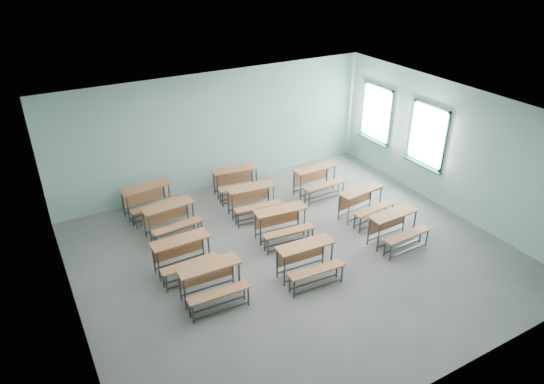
{
  "coord_description": "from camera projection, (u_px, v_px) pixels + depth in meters",
  "views": [
    {
      "loc": [
        -4.75,
        -7.4,
        6.26
      ],
      "look_at": [
        0.1,
        1.2,
        1.0
      ],
      "focal_mm": 32.0,
      "sensor_mm": 36.0,
      "label": 1
    }
  ],
  "objects": [
    {
      "name": "room",
      "position": [
        299.0,
        190.0,
        10.0
      ],
      "size": [
        9.04,
        8.04,
        3.24
      ],
      "color": "slate",
      "rests_on": "ground"
    },
    {
      "name": "desk_unit_r0c0",
      "position": [
        211.0,
        279.0,
        9.16
      ],
      "size": [
        1.23,
        0.85,
        0.75
      ],
      "rotation": [
        0.0,
        0.0,
        -0.04
      ],
      "color": "#A4623B",
      "rests_on": "ground"
    },
    {
      "name": "desk_unit_r0c1",
      "position": [
        307.0,
        257.0,
        9.78
      ],
      "size": [
        1.24,
        0.87,
        0.75
      ],
      "rotation": [
        0.0,
        0.0,
        -0.06
      ],
      "color": "#A4623B",
      "rests_on": "ground"
    },
    {
      "name": "desk_unit_r0c2",
      "position": [
        396.0,
        224.0,
        10.88
      ],
      "size": [
        1.22,
        0.84,
        0.75
      ],
      "rotation": [
        0.0,
        0.0,
        0.03
      ],
      "color": "#A4623B",
      "rests_on": "ground"
    },
    {
      "name": "desk_unit_r1c0",
      "position": [
        183.0,
        252.0,
        9.94
      ],
      "size": [
        1.21,
        0.82,
        0.75
      ],
      "rotation": [
        0.0,
        0.0,
        0.02
      ],
      "color": "#A4623B",
      "rests_on": "ground"
    },
    {
      "name": "desk_unit_r1c1",
      "position": [
        282.0,
        220.0,
        11.03
      ],
      "size": [
        1.27,
        0.92,
        0.75
      ],
      "rotation": [
        0.0,
        0.0,
        -0.1
      ],
      "color": "#A4623B",
      "rests_on": "ground"
    },
    {
      "name": "desk_unit_r1c2",
      "position": [
        364.0,
        200.0,
        11.88
      ],
      "size": [
        1.28,
        0.93,
        0.75
      ],
      "rotation": [
        0.0,
        0.0,
        0.12
      ],
      "color": "#A4623B",
      "rests_on": "ground"
    },
    {
      "name": "desk_unit_r2c0",
      "position": [
        171.0,
        216.0,
        11.2
      ],
      "size": [
        1.26,
        0.91,
        0.75
      ],
      "rotation": [
        0.0,
        0.0,
        0.09
      ],
      "color": "#A4623B",
      "rests_on": "ground"
    },
    {
      "name": "desk_unit_r2c1",
      "position": [
        252.0,
        197.0,
        12.01
      ],
      "size": [
        1.27,
        0.92,
        0.75
      ],
      "rotation": [
        0.0,
        0.0,
        -0.1
      ],
      "color": "#A4623B",
      "rests_on": "ground"
    },
    {
      "name": "desk_unit_r2c2",
      "position": [
        317.0,
        177.0,
        13.0
      ],
      "size": [
        1.21,
        0.83,
        0.75
      ],
      "rotation": [
        0.0,
        0.0,
        0.02
      ],
      "color": "#A4623B",
      "rests_on": "ground"
    },
    {
      "name": "desk_unit_r3c0",
      "position": [
        148.0,
        197.0,
        12.01
      ],
      "size": [
        1.29,
        0.95,
        0.75
      ],
      "rotation": [
        0.0,
        0.0,
        0.13
      ],
      "color": "#A4623B",
      "rests_on": "ground"
    },
    {
      "name": "desk_unit_r3c1",
      "position": [
        236.0,
        178.0,
        12.93
      ],
      "size": [
        1.28,
        0.94,
        0.75
      ],
      "rotation": [
        0.0,
        0.0,
        -0.12
      ],
      "color": "#A4623B",
      "rests_on": "ground"
    }
  ]
}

